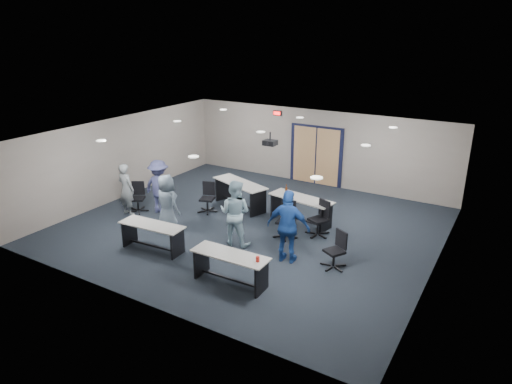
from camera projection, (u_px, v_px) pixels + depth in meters
The scene contains 24 objects.
floor at pixel (252, 226), 13.16m from camera, with size 10.00×10.00×0.00m, color black.
back_wall at pixel (317, 148), 16.34m from camera, with size 10.00×0.04×2.70m, color gray.
front_wall at pixel (134, 244), 9.07m from camera, with size 10.00×0.04×2.70m, color gray.
left_wall at pixel (123, 157), 15.12m from camera, with size 0.04×9.00×2.70m, color gray.
right_wall at pixel (440, 218), 10.30m from camera, with size 0.04×9.00×2.70m, color gray.
ceiling at pixel (251, 134), 12.25m from camera, with size 10.00×9.00×0.04m, color silver.
double_door at pixel (316, 156), 16.41m from camera, with size 2.00×0.07×2.20m.
exit_sign at pixel (277, 113), 16.69m from camera, with size 0.32×0.07×0.18m.
ceiling_projector at pixel (270, 143), 12.61m from camera, with size 0.35×0.32×0.37m.
ceiling_can_lights at pixel (256, 134), 12.46m from camera, with size 6.24×5.74×0.02m, color white, non-canonical shape.
table_front_left at pixel (152, 232), 11.62m from camera, with size 1.78×0.70×0.71m.
table_front_right at pixel (231, 263), 10.06m from camera, with size 1.80×0.63×0.84m.
table_back_left at pixel (240, 190), 14.40m from camera, with size 2.12×1.30×0.82m.
table_back_right at pixel (301, 205), 13.21m from camera, with size 2.01×0.95×1.07m.
chair_back_a at pixel (207, 198), 14.03m from camera, with size 0.58×0.58×0.93m, color black, non-canonical shape.
chair_back_c at pixel (286, 220), 12.31m from camera, with size 0.64×0.64×1.01m, color black, non-canonical shape.
chair_back_d at pixel (318, 218), 12.43m from camera, with size 0.62×0.62×0.99m, color black, non-canonical shape.
chair_loose_left at pixel (137, 197), 14.06m from camera, with size 0.58×0.58×0.93m, color black, non-canonical shape.
chair_loose_right at pixel (334, 250), 10.75m from camera, with size 0.58×0.58×0.92m, color black, non-canonical shape.
person_gray at pixel (126, 189), 13.77m from camera, with size 0.59×0.38×1.61m, color gray.
person_plaid at pixel (167, 203), 12.63m from camera, with size 0.80×0.52×1.64m, color slate.
person_lightblue at pixel (235, 213), 11.80m from camera, with size 0.86×0.67×1.76m, color #9DC0D0.
person_navy at pixel (288, 227), 10.89m from camera, with size 1.07×0.45×1.83m, color navy.
person_back at pixel (159, 187), 13.86m from camera, with size 1.08×0.62×1.68m, color #3D406E.
Camera 1 is at (6.28, -10.28, 5.39)m, focal length 32.00 mm.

